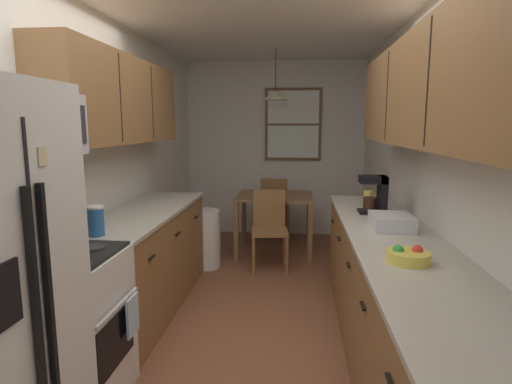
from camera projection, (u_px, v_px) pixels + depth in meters
name	position (u px, v px, depth m)	size (l,w,h in m)	color
ground_plane	(259.00, 305.00, 3.84)	(12.00, 12.00, 0.00)	brown
wall_left	(110.00, 165.00, 3.77)	(0.10, 9.00, 2.55)	silver
wall_right	(419.00, 168.00, 3.50)	(0.10, 9.00, 2.55)	silver
wall_back	(275.00, 149.00, 6.24)	(4.40, 0.10, 2.55)	silver
ceiling_slab	(259.00, 7.00, 3.43)	(4.40, 9.00, 0.08)	white
stove_range	(62.00, 330.00, 2.40)	(0.66, 0.65, 1.10)	white
microwave_over_range	(26.00, 125.00, 2.23)	(0.39, 0.61, 0.35)	silver
counter_left	(145.00, 260.00, 3.70)	(0.64, 2.00, 0.90)	olive
upper_cabinets_left	(119.00, 101.00, 3.45)	(0.33, 2.08, 0.70)	olive
counter_right	(394.00, 302.00, 2.83)	(0.64, 3.29, 0.90)	olive
upper_cabinets_right	(431.00, 90.00, 2.55)	(0.33, 2.97, 0.69)	olive
dining_table	(275.00, 204.00, 5.34)	(0.95, 0.80, 0.75)	brown
dining_chair_near	(269.00, 226.00, 4.76)	(0.44, 0.44, 0.90)	olive
dining_chair_far	(274.00, 205.00, 5.96)	(0.41, 0.41, 0.90)	olive
pendant_light	(275.00, 96.00, 5.12)	(0.33, 0.33, 0.61)	black
back_window	(293.00, 125.00, 6.08)	(0.82, 0.05, 1.04)	brown
trash_bin	(206.00, 239.00, 4.82)	(0.32, 0.32, 0.67)	white
storage_canister	(96.00, 221.00, 2.80)	(0.11, 0.11, 0.20)	#265999
dish_towel	(133.00, 315.00, 2.52)	(0.02, 0.16, 0.24)	silver
coffee_maker	(376.00, 194.00, 3.50)	(0.22, 0.18, 0.32)	black
mug_by_coffeemaker	(368.00, 195.00, 4.12)	(0.12, 0.08, 0.09)	#E5CC4C
fruit_bowl	(408.00, 256.00, 2.26)	(0.23, 0.23, 0.09)	#E5D14C
dish_rack	(391.00, 222.00, 2.99)	(0.28, 0.34, 0.10)	silver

